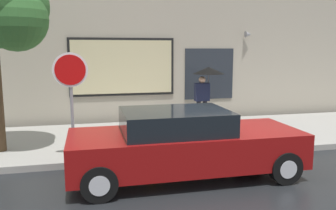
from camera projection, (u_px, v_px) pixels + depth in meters
ground_plane at (203, 175)px, 7.16m from camera, size 60.00×60.00×0.00m
sidewalk at (170, 137)px, 10.03m from camera, size 20.00×4.00×0.15m
building_facade at (153, 22)px, 11.89m from camera, size 20.00×0.67×7.00m
parked_car at (184, 144)px, 6.96m from camera, size 4.61×1.84×1.39m
fire_hydrant at (154, 131)px, 8.81m from camera, size 0.30×0.44×0.74m
pedestrian_with_umbrella at (207, 79)px, 10.96m from camera, size 1.01×1.01×1.87m
stop_sign at (71, 84)px, 7.59m from camera, size 0.76×0.10×2.36m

